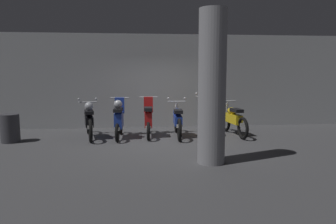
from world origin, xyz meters
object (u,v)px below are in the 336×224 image
Objects in this scene: motorbike_slot_2 at (148,119)px; motorbike_slot_3 at (178,120)px; motorbike_slot_0 at (89,120)px; trash_bin at (10,128)px; motorbike_slot_5 at (234,119)px; motorbike_slot_1 at (119,119)px; support_pillar at (212,88)px; motorbike_slot_4 at (205,118)px.

motorbike_slot_3 is at bearing -8.82° from motorbike_slot_2.
motorbike_slot_0 is 2.14m from trash_bin.
motorbike_slot_5 reaches higher than trash_bin.
motorbike_slot_1 reaches higher than motorbike_slot_5.
trash_bin is at bearing 153.26° from support_pillar.
motorbike_slot_1 reaches higher than motorbike_slot_0.
trash_bin is (-6.48, -0.36, -0.10)m from motorbike_slot_5.
motorbike_slot_2 reaches higher than motorbike_slot_5.
support_pillar is (0.34, -2.87, 1.12)m from motorbike_slot_3.
motorbike_slot_1 is at bearing -179.17° from motorbike_slot_3.
motorbike_slot_3 is at bearing 0.83° from motorbike_slot_1.
motorbike_slot_3 reaches higher than motorbike_slot_5.
support_pillar reaches higher than motorbike_slot_0.
motorbike_slot_3 is 0.90m from motorbike_slot_4.
motorbike_slot_2 is 0.86× the size of motorbike_slot_3.
motorbike_slot_2 reaches higher than motorbike_slot_0.
motorbike_slot_0 is 0.88m from motorbike_slot_1.
motorbike_slot_1 is 1.00× the size of motorbike_slot_2.
motorbike_slot_1 is 2.14× the size of trash_bin.
motorbike_slot_0 is 4.38m from motorbike_slot_5.
support_pillar is at bearing -53.65° from motorbike_slot_1.
trash_bin is (-2.10, -0.37, -0.13)m from motorbike_slot_0.
motorbike_slot_2 is at bearing -178.96° from motorbike_slot_4.
motorbike_slot_4 reaches higher than motorbike_slot_1.
motorbike_slot_3 is at bearing -178.40° from motorbike_slot_5.
support_pillar is 4.11× the size of trash_bin.
trash_bin is (-3.85, -0.45, -0.13)m from motorbike_slot_2.
motorbike_slot_5 is at bearing 1.22° from motorbike_slot_1.
motorbike_slot_3 is 2.48× the size of trash_bin.
motorbike_slot_2 is at bearing 171.18° from motorbike_slot_3.
motorbike_slot_4 is (1.76, 0.03, 0.00)m from motorbike_slot_2.
motorbike_slot_0 is at bearing 135.47° from support_pillar.
trash_bin is (-5.07, 2.55, -1.22)m from support_pillar.
motorbike_slot_4 is at bearing 1.04° from motorbike_slot_2.
trash_bin is at bearing -174.47° from motorbike_slot_1.
motorbike_slot_2 is 1.76m from motorbike_slot_4.
support_pillar is 5.81m from trash_bin.
motorbike_slot_2 reaches higher than motorbike_slot_3.
motorbike_slot_4 is 3.27m from support_pillar.
support_pillar is (2.09, -2.84, 1.05)m from motorbike_slot_1.
motorbike_slot_0 is 0.60× the size of support_pillar.
motorbike_slot_4 is 5.63m from trash_bin.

